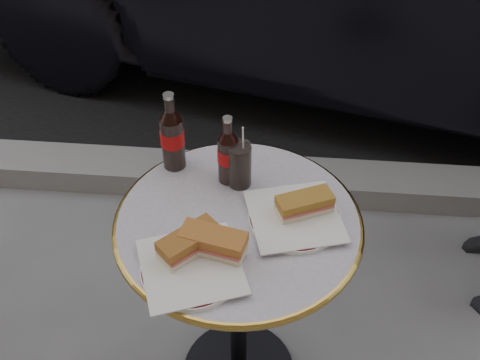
# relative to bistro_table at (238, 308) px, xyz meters

# --- Properties ---
(curb) EXTENTS (40.00, 0.20, 0.12)m
(curb) POSITION_rel_bistro_table_xyz_m (0.00, 0.90, -0.32)
(curb) COLOR gray
(curb) RESTS_ON ground
(bistro_table) EXTENTS (0.62, 0.62, 0.73)m
(bistro_table) POSITION_rel_bistro_table_xyz_m (0.00, 0.00, 0.00)
(bistro_table) COLOR #BAB2C4
(bistro_table) RESTS_ON ground
(plate_left) EXTENTS (0.27, 0.27, 0.01)m
(plate_left) POSITION_rel_bistro_table_xyz_m (-0.09, -0.17, 0.37)
(plate_left) COLOR white
(plate_left) RESTS_ON bistro_table
(plate_right) EXTENTS (0.25, 0.25, 0.01)m
(plate_right) POSITION_rel_bistro_table_xyz_m (0.14, 0.01, 0.37)
(plate_right) COLOR white
(plate_right) RESTS_ON bistro_table
(sandwich_left_a) EXTENTS (0.15, 0.15, 0.05)m
(sandwich_left_a) POSITION_rel_bistro_table_xyz_m (-0.10, -0.12, 0.40)
(sandwich_left_a) COLOR #985B26
(sandwich_left_a) RESTS_ON plate_left
(sandwich_left_b) EXTENTS (0.16, 0.10, 0.05)m
(sandwich_left_b) POSITION_rel_bistro_table_xyz_m (-0.05, -0.12, 0.41)
(sandwich_left_b) COLOR #AF662C
(sandwich_left_b) RESTS_ON plate_left
(sandwich_right) EXTENTS (0.15, 0.11, 0.05)m
(sandwich_right) POSITION_rel_bistro_table_xyz_m (0.16, 0.03, 0.40)
(sandwich_right) COLOR #A36E29
(sandwich_right) RESTS_ON plate_right
(cola_bottle_left) EXTENTS (0.07, 0.07, 0.23)m
(cola_bottle_left) POSITION_rel_bistro_table_xyz_m (-0.19, 0.19, 0.48)
(cola_bottle_left) COLOR black
(cola_bottle_left) RESTS_ON bistro_table
(cola_bottle_right) EXTENTS (0.07, 0.07, 0.20)m
(cola_bottle_right) POSITION_rel_bistro_table_xyz_m (-0.04, 0.15, 0.47)
(cola_bottle_right) COLOR black
(cola_bottle_right) RESTS_ON bistro_table
(cola_glass) EXTENTS (0.08, 0.08, 0.13)m
(cola_glass) POSITION_rel_bistro_table_xyz_m (-0.01, 0.13, 0.43)
(cola_glass) COLOR black
(cola_glass) RESTS_ON bistro_table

